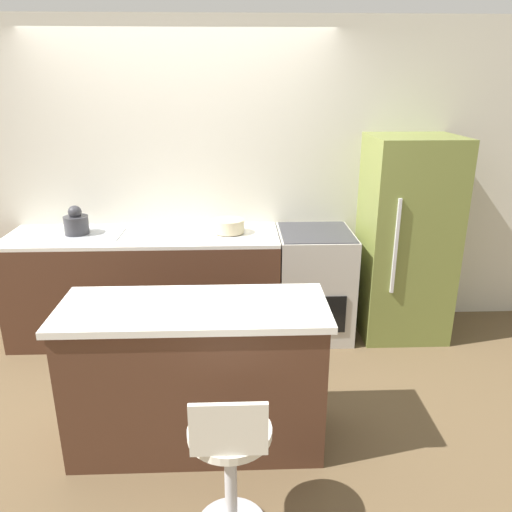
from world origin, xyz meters
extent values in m
plane|color=brown|center=(0.00, 0.00, 0.00)|extent=(14.00, 14.00, 0.00)
cube|color=beige|center=(0.00, 0.70, 1.30)|extent=(8.00, 0.06, 2.60)
cube|color=#4C2D1E|center=(-0.33, 0.35, 0.44)|extent=(2.23, 0.65, 0.88)
cube|color=white|center=(-0.33, 0.35, 0.90)|extent=(2.23, 0.65, 0.03)
cube|color=#9EA3A8|center=(-0.72, 0.35, 0.91)|extent=(0.44, 0.36, 0.01)
cube|color=#4C2D1E|center=(0.19, -1.04, 0.44)|extent=(1.46, 0.56, 0.87)
cube|color=white|center=(0.19, -1.04, 0.89)|extent=(1.52, 0.59, 0.04)
cube|color=#B7B2A8|center=(1.10, 0.35, 0.46)|extent=(0.62, 0.65, 0.91)
cube|color=black|center=(1.10, 0.01, 0.32)|extent=(0.43, 0.01, 0.32)
cube|color=#333338|center=(1.10, 0.35, 0.91)|extent=(0.59, 0.62, 0.01)
cube|color=olive|center=(1.86, 0.35, 0.85)|extent=(0.70, 0.65, 1.69)
cube|color=silver|center=(1.67, 0.01, 0.89)|extent=(0.02, 0.02, 0.76)
cylinder|color=#B7B7BC|center=(0.40, -1.71, 0.28)|extent=(0.06, 0.06, 0.56)
cylinder|color=silver|center=(0.40, -1.71, 0.58)|extent=(0.39, 0.39, 0.04)
cube|color=silver|center=(0.40, -1.87, 0.73)|extent=(0.33, 0.02, 0.25)
cylinder|color=#333338|center=(-0.86, 0.36, 0.99)|extent=(0.20, 0.20, 0.15)
sphere|color=#333338|center=(-0.86, 0.36, 1.10)|extent=(0.11, 0.11, 0.11)
cylinder|color=#C1B28E|center=(0.38, 0.36, 0.97)|extent=(0.25, 0.25, 0.11)
camera|label=1|loc=(0.45, -3.60, 2.10)|focal=35.00mm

